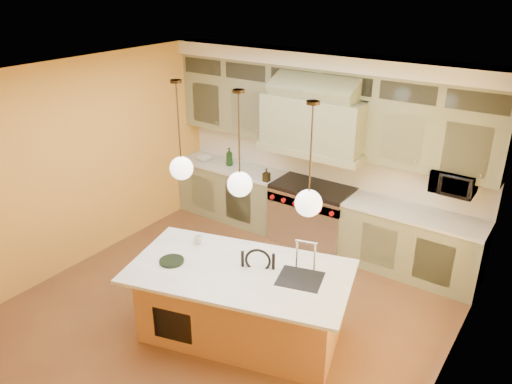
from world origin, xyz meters
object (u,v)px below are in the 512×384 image
Objects in this scene: kitchen_island at (242,301)px; microwave at (454,182)px; counter_stool at (256,295)px; range at (312,214)px.

microwave is at bearing 42.92° from kitchen_island.
microwave reaches higher than counter_stool.
counter_stool is (0.21, -0.02, 0.19)m from kitchen_island.
counter_stool is 2.96m from microwave.
range is 0.45× the size of kitchen_island.
counter_stool is 2.13× the size of microwave.
range is 2.21× the size of microwave.
microwave is (1.95, 0.11, 0.96)m from range.
counter_stool is at bearing -117.94° from microwave.
counter_stool reaches higher than range.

